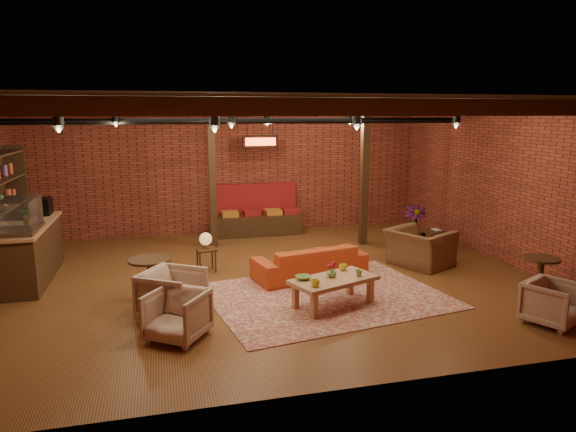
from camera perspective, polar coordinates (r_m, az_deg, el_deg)
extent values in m
plane|color=#432610|center=(9.54, -2.93, -7.03)|extent=(10.00, 10.00, 0.00)
cube|color=black|center=(9.06, -3.14, 12.56)|extent=(10.00, 8.00, 0.02)
cube|color=maroon|center=(13.08, -6.41, 5.11)|extent=(10.00, 0.02, 3.20)
cube|color=maroon|center=(5.37, 5.20, -3.85)|extent=(10.00, 0.02, 3.20)
cube|color=maroon|center=(11.24, 22.90, 3.27)|extent=(0.02, 8.00, 3.20)
cylinder|color=black|center=(10.63, -4.79, 10.47)|extent=(9.60, 0.12, 0.12)
cube|color=black|center=(11.63, -8.42, 4.28)|extent=(0.16, 0.16, 3.20)
cube|color=black|center=(11.88, 8.48, 4.43)|extent=(0.16, 0.16, 3.20)
imported|color=#337F33|center=(10.50, -26.33, 0.37)|extent=(0.35, 0.39, 0.30)
cube|color=#FF3F19|center=(12.23, -3.10, 8.26)|extent=(0.86, 0.06, 0.30)
cube|color=maroon|center=(8.72, 4.25, -8.81)|extent=(4.18, 3.45, 0.01)
imported|color=#A43716|center=(9.55, 2.42, -5.08)|extent=(2.21, 1.23, 0.61)
cube|color=#A2734B|center=(8.14, 5.09, -7.09)|extent=(1.51, 1.11, 0.07)
cube|color=#A2734B|center=(7.71, 2.93, -9.98)|extent=(0.09, 0.09, 0.40)
cube|color=#A2734B|center=(8.41, 9.12, -8.27)|extent=(0.09, 0.09, 0.40)
cube|color=#A2734B|center=(8.07, 0.83, -8.98)|extent=(0.09, 0.09, 0.40)
cube|color=#A2734B|center=(8.74, 6.93, -7.44)|extent=(0.09, 0.09, 0.40)
imported|color=gold|center=(7.70, 3.06, -7.47)|extent=(0.17, 0.17, 0.11)
imported|color=#5E9543|center=(8.24, 7.89, -6.31)|extent=(0.14, 0.14, 0.10)
imported|color=gold|center=(8.51, 6.14, -5.68)|extent=(0.17, 0.17, 0.11)
imported|color=#5E9543|center=(8.03, 1.69, -6.85)|extent=(0.30, 0.30, 0.06)
imported|color=#5E9543|center=(8.15, 4.86, -6.33)|extent=(0.16, 0.16, 0.13)
sphere|color=#A8111A|center=(8.11, 4.87, -5.43)|extent=(0.10, 0.10, 0.10)
cube|color=black|center=(10.00, -9.10, -3.69)|extent=(0.40, 0.40, 0.03)
cylinder|color=black|center=(10.06, -9.06, -4.93)|extent=(0.03, 0.03, 0.42)
cylinder|color=brown|center=(10.00, -9.10, -3.55)|extent=(0.12, 0.12, 0.02)
cylinder|color=brown|center=(9.98, -9.12, -3.21)|extent=(0.03, 0.03, 0.17)
sphere|color=#C9742F|center=(9.95, -9.14, -2.53)|extent=(0.24, 0.24, 0.24)
cylinder|color=black|center=(8.56, -15.12, -4.73)|extent=(0.68, 0.68, 0.04)
cylinder|color=black|center=(8.66, -15.01, -6.91)|extent=(0.09, 0.09, 0.66)
cylinder|color=black|center=(8.76, -14.90, -8.98)|extent=(0.41, 0.41, 0.04)
imported|color=beige|center=(7.84, -12.74, -8.24)|extent=(1.07, 1.08, 0.83)
imported|color=beige|center=(7.17, -12.24, -10.48)|extent=(0.97, 0.96, 0.74)
imported|color=brown|center=(10.55, 14.46, -2.77)|extent=(1.17, 1.35, 1.00)
cube|color=black|center=(11.70, 15.80, -1.65)|extent=(0.55, 0.55, 0.04)
cylinder|color=black|center=(11.76, 15.74, -2.79)|extent=(0.04, 0.04, 0.44)
imported|color=black|center=(11.69, 15.81, -1.51)|extent=(0.22, 0.25, 0.02)
cylinder|color=black|center=(9.44, 26.38, -4.26)|extent=(0.58, 0.58, 0.04)
cylinder|color=black|center=(9.52, 26.21, -6.15)|extent=(0.09, 0.09, 0.63)
cylinder|color=black|center=(9.62, 26.04, -7.95)|extent=(0.35, 0.35, 0.04)
imported|color=beige|center=(8.40, 27.31, -8.39)|extent=(0.90, 0.88, 0.70)
imported|color=#4C7F4C|center=(11.74, 14.09, 3.41)|extent=(1.94, 1.94, 2.91)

